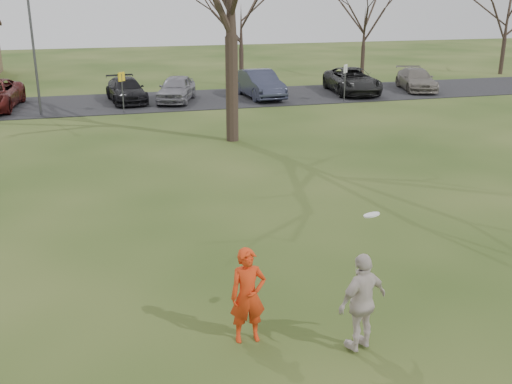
# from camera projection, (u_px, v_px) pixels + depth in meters

# --- Properties ---
(ground) EXTENTS (120.00, 120.00, 0.00)m
(ground) POSITION_uv_depth(u_px,v_px,m) (315.00, 341.00, 10.62)
(ground) COLOR #1E380F
(ground) RESTS_ON ground
(parking_strip) EXTENTS (62.00, 6.50, 0.04)m
(parking_strip) POSITION_uv_depth(u_px,v_px,m) (157.00, 101.00, 33.46)
(parking_strip) COLOR black
(parking_strip) RESTS_ON ground
(player_defender) EXTENTS (0.65, 0.44, 1.75)m
(player_defender) POSITION_uv_depth(u_px,v_px,m) (248.00, 296.00, 10.40)
(player_defender) COLOR red
(player_defender) RESTS_ON ground
(car_3) EXTENTS (2.26, 4.62, 1.29)m
(car_3) POSITION_uv_depth(u_px,v_px,m) (126.00, 90.00, 33.01)
(car_3) COLOR black
(car_3) RESTS_ON parking_strip
(car_4) EXTENTS (2.97, 4.49, 1.42)m
(car_4) POSITION_uv_depth(u_px,v_px,m) (176.00, 89.00, 33.10)
(car_4) COLOR gray
(car_4) RESTS_ON parking_strip
(car_5) EXTENTS (2.03, 4.86, 1.56)m
(car_5) POSITION_uv_depth(u_px,v_px,m) (260.00, 84.00, 34.29)
(car_5) COLOR #2D3144
(car_5) RESTS_ON parking_strip
(car_6) EXTENTS (3.05, 5.56, 1.48)m
(car_6) POSITION_uv_depth(u_px,v_px,m) (352.00, 81.00, 35.83)
(car_6) COLOR black
(car_6) RESTS_ON parking_strip
(car_7) EXTENTS (2.84, 4.76, 1.29)m
(car_7) POSITION_uv_depth(u_px,v_px,m) (416.00, 79.00, 36.93)
(car_7) COLOR slate
(car_7) RESTS_ON parking_strip
(catching_play) EXTENTS (1.11, 0.76, 2.40)m
(catching_play) POSITION_uv_depth(u_px,v_px,m) (362.00, 302.00, 10.09)
(catching_play) COLOR beige
(catching_play) RESTS_ON ground
(lamp_post) EXTENTS (0.34, 0.34, 6.27)m
(lamp_post) POSITION_uv_depth(u_px,v_px,m) (32.00, 33.00, 28.41)
(lamp_post) COLOR #47474C
(lamp_post) RESTS_ON ground
(sign_yellow) EXTENTS (0.35, 0.35, 2.08)m
(sign_yellow) POSITION_uv_depth(u_px,v_px,m) (122.00, 85.00, 29.76)
(sign_yellow) COLOR #47474C
(sign_yellow) RESTS_ON ground
(sign_white) EXTENTS (0.35, 0.35, 2.08)m
(sign_white) POSITION_uv_depth(u_px,v_px,m) (345.00, 76.00, 32.76)
(sign_white) COLOR #47474C
(sign_white) RESTS_ON ground
(small_tree_row) EXTENTS (55.00, 5.90, 8.50)m
(small_tree_row) POSITION_uv_depth(u_px,v_px,m) (214.00, 24.00, 37.94)
(small_tree_row) COLOR #352821
(small_tree_row) RESTS_ON ground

